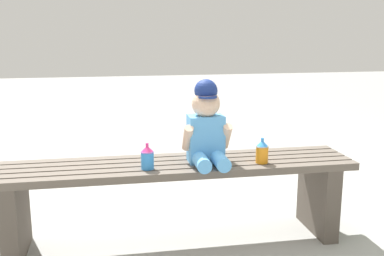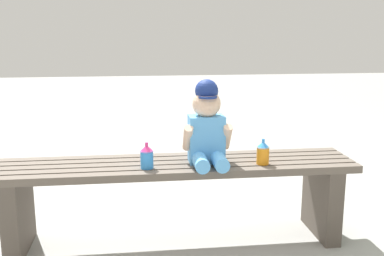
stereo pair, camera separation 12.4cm
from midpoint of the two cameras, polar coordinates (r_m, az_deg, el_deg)
name	(u,v)px [view 2 (the right image)]	position (r m, az deg, el deg)	size (l,w,h in m)	color
ground_plane	(176,241)	(2.43, -0.45, -13.64)	(16.00, 16.00, 0.00)	#999993
park_bench	(176,187)	(2.32, -0.47, -7.28)	(1.76, 0.35, 0.42)	#60564C
child_figure	(207,127)	(2.23, 3.43, 0.10)	(0.23, 0.27, 0.40)	#59A5E5
sippy_cup_left	(147,156)	(2.17, -3.91, -3.47)	(0.06, 0.06, 0.12)	#338CE5
sippy_cup_right	(263,152)	(2.27, 10.23, -2.95)	(0.06, 0.06, 0.12)	orange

